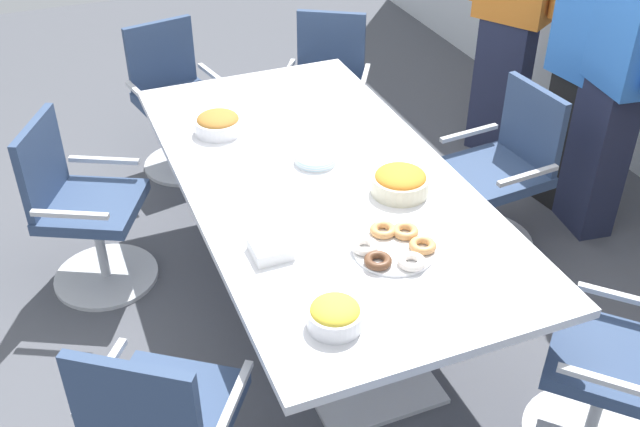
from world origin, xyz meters
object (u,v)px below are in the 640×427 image
office_chair_2 (623,374)px  snack_bowl_pretzels (218,123)px  snack_bowl_chips_yellow (335,314)px  donut_platter (394,247)px  conference_table (320,200)px  office_chair_4 (327,96)px  snack_bowl_chips_orange (400,181)px  plate_stack (316,158)px  office_chair_3 (501,179)px  person_standing_2 (618,67)px  person_standing_0 (513,4)px  napkin_pile (271,249)px  office_chair_6 (83,215)px  office_chair_5 (176,106)px  person_standing_1 (589,66)px

office_chair_2 → snack_bowl_pretzels: office_chair_2 is taller
snack_bowl_chips_yellow → donut_platter: (-0.30, 0.38, -0.03)m
conference_table → office_chair_4: size_ratio=2.64×
snack_bowl_chips_orange → plate_stack: size_ratio=1.29×
office_chair_3 → person_standing_2: 0.81m
office_chair_3 → person_standing_0: 1.23m
plate_stack → office_chair_4: bearing=155.3°
snack_bowl_chips_yellow → snack_bowl_chips_orange: bearing=138.6°
person_standing_0 → napkin_pile: size_ratio=12.59×
office_chair_6 → snack_bowl_pretzels: bearing=113.5°
snack_bowl_pretzels → office_chair_2: bearing=30.1°
donut_platter → office_chair_6: bearing=-138.8°
person_standing_0 → snack_bowl_chips_orange: 1.91m
office_chair_6 → snack_bowl_chips_orange: 1.62m
conference_table → snack_bowl_pretzels: bearing=-152.0°
person_standing_2 → snack_bowl_chips_yellow: 2.23m
office_chair_3 → donut_platter: (0.75, -1.04, 0.36)m
person_standing_2 → snack_bowl_pretzels: size_ratio=7.89×
conference_table → office_chair_4: office_chair_4 is taller
office_chair_2 → napkin_pile: bearing=101.2°
office_chair_2 → office_chair_6: size_ratio=1.00×
office_chair_2 → office_chair_5: 3.07m
office_chair_3 → donut_platter: size_ratio=2.73×
conference_table → snack_bowl_pretzels: size_ratio=10.16×
office_chair_6 → napkin_pile: size_ratio=6.07×
office_chair_5 → person_standing_2: person_standing_2 is taller
office_chair_4 → snack_bowl_pretzels: 1.31m
office_chair_6 → donut_platter: office_chair_6 is taller
person_standing_2 → snack_bowl_pretzels: 2.06m
office_chair_4 → snack_bowl_pretzels: bearing=72.8°
office_chair_3 → donut_platter: bearing=120.8°
plate_stack → office_chair_2: bearing=27.6°
office_chair_5 → office_chair_2: bearing=99.0°
office_chair_6 → office_chair_3: bearing=103.9°
donut_platter → napkin_pile: (-0.16, -0.45, 0.01)m
conference_table → snack_bowl_chips_yellow: snack_bowl_chips_yellow is taller
conference_table → snack_bowl_pretzels: snack_bowl_pretzels is taller
office_chair_4 → napkin_pile: (1.86, -1.01, 0.37)m
office_chair_2 → donut_platter: bearing=93.5°
office_chair_3 → snack_bowl_chips_orange: bearing=109.5°
office_chair_2 → snack_bowl_pretzels: 2.15m
person_standing_2 → plate_stack: bearing=95.4°
conference_table → office_chair_5: office_chair_5 is taller
donut_platter → person_standing_1: bearing=119.2°
napkin_pile → snack_bowl_chips_yellow: bearing=9.3°
conference_table → plate_stack: 0.20m
person_standing_2 → donut_platter: bearing=120.7°
snack_bowl_chips_orange → person_standing_1: bearing=110.8°
person_standing_1 → plate_stack: size_ratio=8.74×
person_standing_1 → plate_stack: (0.16, -1.66, -0.12)m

